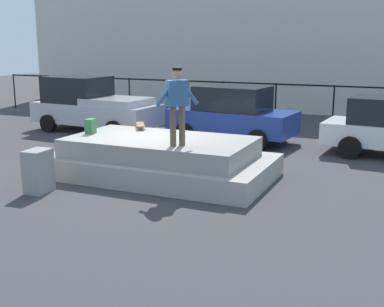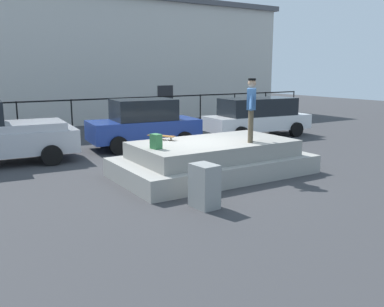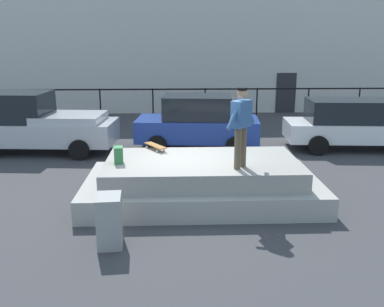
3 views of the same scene
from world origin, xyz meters
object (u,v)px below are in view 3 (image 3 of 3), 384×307
(skateboard, at_px, (155,146))
(car_white_hatchback_far, at_px, (357,123))
(backpack, at_px, (118,155))
(utility_box, at_px, (110,221))
(skateboarder, at_px, (241,122))
(car_silver_pickup_near, at_px, (36,123))
(car_blue_sedan_mid, at_px, (197,122))

(skateboard, xyz_separation_m, car_white_hatchback_far, (6.65, 3.59, -0.15))
(backpack, height_order, car_white_hatchback_far, car_white_hatchback_far)
(backpack, height_order, utility_box, backpack)
(utility_box, bearing_deg, skateboarder, 27.67)
(skateboard, xyz_separation_m, car_silver_pickup_near, (-4.07, 3.58, -0.09))
(backpack, xyz_separation_m, car_blue_sedan_mid, (2.03, 5.01, -0.23))
(car_silver_pickup_near, distance_m, utility_box, 7.66)
(car_silver_pickup_near, relative_size, car_blue_sedan_mid, 1.16)
(car_white_hatchback_far, bearing_deg, car_silver_pickup_near, -179.95)
(skateboard, distance_m, utility_box, 3.40)
(car_blue_sedan_mid, bearing_deg, car_white_hatchback_far, -2.48)
(skateboard, relative_size, car_blue_sedan_mid, 0.19)
(car_silver_pickup_near, height_order, utility_box, car_silver_pickup_near)
(backpack, bearing_deg, car_silver_pickup_near, -153.63)
(backpack, relative_size, utility_box, 0.40)
(backpack, relative_size, car_blue_sedan_mid, 0.09)
(backpack, relative_size, car_white_hatchback_far, 0.08)
(skateboarder, bearing_deg, car_silver_pickup_near, 138.80)
(skateboarder, distance_m, backpack, 2.83)
(skateboarder, relative_size, car_silver_pickup_near, 0.35)
(skateboard, relative_size, car_silver_pickup_near, 0.16)
(skateboard, height_order, car_silver_pickup_near, car_silver_pickup_near)
(car_silver_pickup_near, xyz_separation_m, car_blue_sedan_mid, (5.33, 0.24, -0.05))
(skateboarder, relative_size, skateboard, 2.17)
(skateboarder, relative_size, backpack, 4.61)
(skateboard, bearing_deg, car_blue_sedan_mid, 71.78)
(car_white_hatchback_far, height_order, utility_box, car_white_hatchback_far)
(car_white_hatchback_far, bearing_deg, skateboarder, -132.20)
(car_silver_pickup_near, bearing_deg, car_blue_sedan_mid, 2.60)
(car_silver_pickup_near, height_order, car_blue_sedan_mid, car_silver_pickup_near)
(skateboard, distance_m, backpack, 1.41)
(skateboarder, relative_size, utility_box, 1.82)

